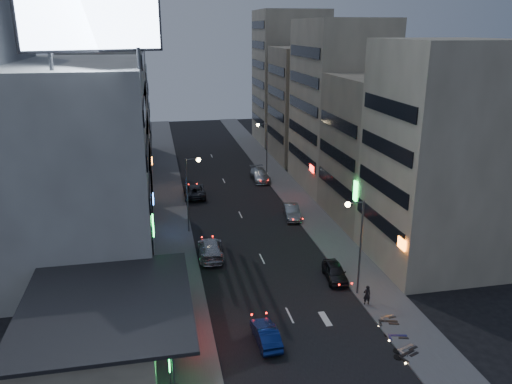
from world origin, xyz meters
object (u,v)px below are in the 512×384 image
object	(u,v)px
scooter_blue	(408,328)
scooter_silver_b	(393,308)
parked_car_right_mid	(292,212)
scooter_black_a	(413,341)
road_car_silver	(211,249)
road_car_blue	(266,334)
parked_car_right_far	(260,175)
scooter_black_b	(398,313)
parked_car_left	(194,191)
parked_car_right_near	(335,272)
person	(367,295)
scooter_silver_a	(412,336)

from	to	relation	value
scooter_blue	scooter_silver_b	xyz separation A→B (m)	(0.23, 2.69, -0.07)
parked_car_right_mid	scooter_black_a	size ratio (longest dim) A/B	2.25
scooter_blue	road_car_silver	bearing A→B (deg)	52.38
road_car_blue	road_car_silver	size ratio (longest dim) A/B	0.71
parked_car_right_far	scooter_black_b	distance (m)	37.74
scooter_blue	parked_car_left	bearing A→B (deg)	34.33
scooter_black_b	parked_car_left	bearing A→B (deg)	37.77
parked_car_right_near	scooter_silver_b	bearing A→B (deg)	-64.35
parked_car_left	scooter_blue	bearing A→B (deg)	110.68
parked_car_right_near	parked_car_left	size ratio (longest dim) A/B	0.73
parked_car_left	scooter_black_b	size ratio (longest dim) A/B	2.75
parked_car_right_near	parked_car_right_mid	bearing A→B (deg)	94.78
scooter_black_a	road_car_blue	bearing A→B (deg)	50.88
road_car_silver	parked_car_right_far	bearing A→B (deg)	-109.51
person	scooter_black_a	world-z (taller)	person
parked_car_right_near	parked_car_left	xyz separation A→B (m)	(-10.06, 24.99, 0.08)
parked_car_right_far	person	distance (m)	34.99
parked_car_right_near	road_car_blue	size ratio (longest dim) A/B	1.02
parked_car_right_near	scooter_black_b	xyz separation A→B (m)	(2.27, -7.30, 0.04)
parked_car_right_far	scooter_black_a	xyz separation A→B (m)	(1.86, -41.05, -0.08)
scooter_silver_b	parked_car_right_far	bearing A→B (deg)	-3.50
person	scooter_silver_b	distance (m)	2.27
scooter_black_a	scooter_blue	size ratio (longest dim) A/B	1.06
parked_car_right_near	person	world-z (taller)	person
road_car_blue	road_car_silver	world-z (taller)	road_car_silver
scooter_black_b	scooter_silver_a	bearing A→B (deg)	-170.76
parked_car_right_near	scooter_black_b	size ratio (longest dim) A/B	2.01
parked_car_left	scooter_black_a	distance (m)	37.55
road_car_silver	scooter_black_b	bearing A→B (deg)	134.49
parked_car_right_far	scooter_black_a	bearing A→B (deg)	-87.33
scooter_black_a	scooter_blue	bearing A→B (deg)	-38.03
parked_car_right_near	scooter_black_a	world-z (taller)	parked_car_right_near
scooter_black_b	parked_car_right_near	bearing A→B (deg)	34.17
road_car_silver	scooter_black_b	world-z (taller)	road_car_silver
road_car_blue	parked_car_right_near	bearing A→B (deg)	-137.62
road_car_blue	scooter_blue	world-z (taller)	road_car_blue
scooter_black_b	scooter_silver_b	bearing A→B (deg)	14.05
parked_car_right_far	scooter_black_b	size ratio (longest dim) A/B	2.75
person	parked_car_right_mid	bearing A→B (deg)	-85.35
road_car_blue	scooter_silver_a	xyz separation A→B (m)	(9.78, -2.30, 0.07)
person	scooter_black_b	size ratio (longest dim) A/B	0.79
road_car_blue	scooter_black_a	distance (m)	9.94
parked_car_right_near	scooter_silver_a	world-z (taller)	parked_car_right_near
parked_car_right_mid	parked_car_right_near	bearing A→B (deg)	-84.19
scooter_black_a	parked_car_right_far	bearing A→B (deg)	-19.53
parked_car_right_mid	scooter_blue	world-z (taller)	parked_car_right_mid
scooter_black_a	scooter_silver_b	size ratio (longest dim) A/B	1.20
parked_car_left	scooter_silver_b	world-z (taller)	parked_car_left
parked_car_right_far	scooter_silver_a	size ratio (longest dim) A/B	2.79
person	scooter_blue	distance (m)	4.62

